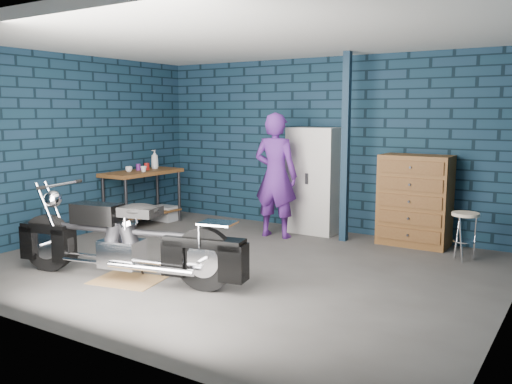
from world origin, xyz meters
TOP-DOWN VIEW (x-y plane):
  - ground at (0.00, 0.00)m, footprint 6.00×6.00m
  - room_walls at (0.00, 0.55)m, footprint 6.02×5.01m
  - support_post at (0.55, 1.95)m, footprint 0.10×0.10m
  - workbench at (-2.68, 1.18)m, footprint 0.60×1.40m
  - drip_mat at (-0.72, -1.12)m, footprint 0.84×0.69m
  - motorcycle at (-0.72, -1.12)m, footprint 2.49×1.12m
  - person at (-0.42, 1.64)m, footprint 0.71×0.50m
  - storage_bin at (-2.66, 1.68)m, footprint 0.41×0.29m
  - locker at (-0.07, 2.23)m, footprint 0.76×0.54m
  - tool_chest at (1.49, 2.23)m, footprint 0.95×0.53m
  - shop_stool at (2.26, 1.78)m, footprint 0.44×0.44m
  - cup_a at (-2.74, 0.94)m, footprint 0.13×0.13m
  - cup_b at (-2.55, 1.07)m, footprint 0.12×0.12m
  - mug_purple at (-2.79, 1.21)m, footprint 0.09×0.09m
  - mug_red at (-2.70, 1.31)m, footprint 0.11×0.11m
  - bottle at (-2.74, 1.55)m, footprint 0.14×0.14m

SIDE VIEW (x-z plane):
  - ground at x=0.00m, z-range 0.00..0.00m
  - drip_mat at x=-0.72m, z-range 0.00..0.01m
  - storage_bin at x=-2.66m, z-range 0.00..0.25m
  - shop_stool at x=2.26m, z-range 0.00..0.61m
  - workbench at x=-2.68m, z-range 0.00..0.91m
  - motorcycle at x=-0.72m, z-range 0.00..1.06m
  - tool_chest at x=1.49m, z-range 0.00..1.27m
  - locker at x=-0.07m, z-range 0.00..1.63m
  - person at x=-0.42m, z-range 0.00..1.85m
  - cup_a at x=-2.74m, z-range 0.91..1.00m
  - cup_b at x=-2.55m, z-range 0.91..1.00m
  - mug_purple at x=-2.79m, z-range 0.91..1.01m
  - mug_red at x=-2.70m, z-range 0.91..1.03m
  - bottle at x=-2.74m, z-range 0.91..1.23m
  - support_post at x=0.55m, z-range 0.00..2.70m
  - room_walls at x=0.00m, z-range 0.55..3.26m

